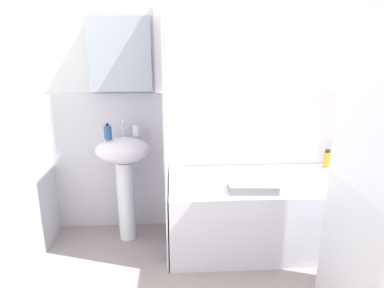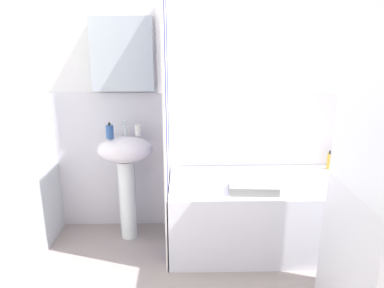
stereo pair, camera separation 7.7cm
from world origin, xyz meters
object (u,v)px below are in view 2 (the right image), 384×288
at_px(lotion_bottle, 342,162).
at_px(shampoo_bottle, 330,161).
at_px(soap_dispenser, 110,131).
at_px(bathtub, 267,214).
at_px(toothbrush_cup, 138,130).
at_px(sink, 126,165).
at_px(towel_folded, 253,188).

xyz_separation_m(lotion_bottle, shampoo_bottle, (-0.10, 0.01, 0.01)).
bearing_deg(lotion_bottle, shampoo_bottle, 176.23).
bearing_deg(soap_dispenser, bathtub, -6.36).
bearing_deg(toothbrush_cup, bathtub, -12.55).
relative_size(sink, lotion_bottle, 6.06).
relative_size(toothbrush_cup, lotion_bottle, 0.57).
relative_size(toothbrush_cup, shampoo_bottle, 0.51).
height_order(sink, bathtub, sink).
height_order(soap_dispenser, shampoo_bottle, soap_dispenser).
height_order(sink, shampoo_bottle, sink).
height_order(toothbrush_cup, lotion_bottle, toothbrush_cup).
xyz_separation_m(soap_dispenser, toothbrush_cup, (0.21, 0.09, -0.01)).
bearing_deg(soap_dispenser, towel_folded, -16.83).
bearing_deg(shampoo_bottle, soap_dispenser, -176.12).
relative_size(bathtub, lotion_bottle, 10.73).
distance_m(bathtub, lotion_bottle, 0.80).
distance_m(toothbrush_cup, shampoo_bottle, 1.63).
bearing_deg(soap_dispenser, sink, 10.70).
distance_m(bathtub, towel_folded, 0.40).
distance_m(soap_dispenser, bathtub, 1.41).
bearing_deg(soap_dispenser, lotion_bottle, 3.49).
xyz_separation_m(sink, bathtub, (1.14, -0.16, -0.36)).
distance_m(soap_dispenser, shampoo_bottle, 1.85).
distance_m(soap_dispenser, towel_folded, 1.17).
bearing_deg(toothbrush_cup, shampoo_bottle, 1.15).
xyz_separation_m(bathtub, lotion_bottle, (0.68, 0.26, 0.35)).
height_order(soap_dispenser, toothbrush_cup, soap_dispenser).
bearing_deg(shampoo_bottle, toothbrush_cup, -178.85).
height_order(soap_dispenser, bathtub, soap_dispenser).
relative_size(toothbrush_cup, bathtub, 0.05).
relative_size(sink, bathtub, 0.56).
bearing_deg(bathtub, toothbrush_cup, 167.45).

